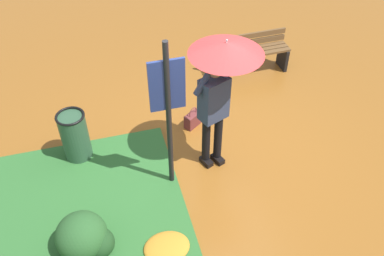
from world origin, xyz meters
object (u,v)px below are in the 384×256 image
handbag (193,119)px  trash_bin (75,137)px  info_sign_post (168,103)px  park_bench (252,53)px  person_with_umbrella (221,74)px

handbag → trash_bin: 1.89m
info_sign_post → park_bench: bearing=47.6°
info_sign_post → park_bench: 3.29m
person_with_umbrella → info_sign_post: 0.80m
person_with_umbrella → handbag: size_ratio=5.53×
person_with_umbrella → info_sign_post: size_ratio=0.89×
info_sign_post → handbag: bearing=60.2°
info_sign_post → trash_bin: 1.82m
info_sign_post → handbag: 1.82m
info_sign_post → trash_bin: (-1.24, 0.85, -1.03)m
handbag → trash_bin: bearing=-172.9°
person_with_umbrella → park_bench: 2.71m
park_bench → info_sign_post: bearing=-132.4°
person_with_umbrella → trash_bin: size_ratio=2.45×
person_with_umbrella → info_sign_post: bearing=-161.3°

